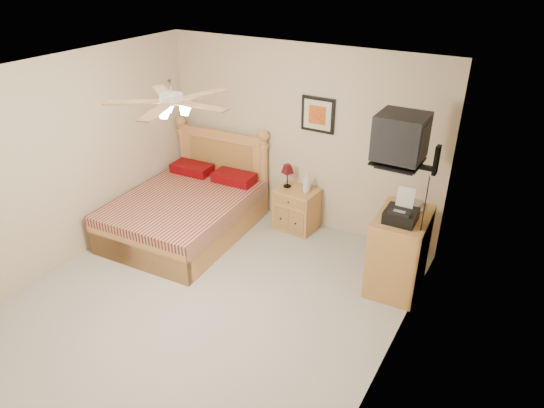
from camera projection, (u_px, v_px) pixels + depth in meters
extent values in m
plane|color=#A09D91|center=(204.00, 304.00, 5.41)|extent=(4.50, 4.50, 0.00)
cube|color=white|center=(185.00, 80.00, 4.24)|extent=(4.00, 4.50, 0.04)
cube|color=#C5B191|center=(299.00, 138.00, 6.54)|extent=(4.00, 0.04, 2.50)
cube|color=#C5B191|center=(61.00, 165.00, 5.71)|extent=(0.04, 4.50, 2.50)
cube|color=#C5B191|center=(391.00, 264.00, 3.94)|extent=(0.04, 4.50, 2.50)
cube|color=#9D6733|center=(296.00, 209.00, 6.75)|extent=(0.57, 0.44, 0.59)
imported|color=silver|center=(307.00, 183.00, 6.51)|extent=(0.12, 0.12, 0.26)
cube|color=black|center=(318.00, 115.00, 6.23)|extent=(0.46, 0.04, 0.46)
cube|color=#AB6C33|center=(399.00, 252.00, 5.50)|extent=(0.60, 0.83, 0.94)
imported|color=#AB9F8C|center=(405.00, 204.00, 5.48)|extent=(0.26, 0.31, 0.03)
imported|color=gray|center=(405.00, 202.00, 5.49)|extent=(0.21, 0.26, 0.02)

